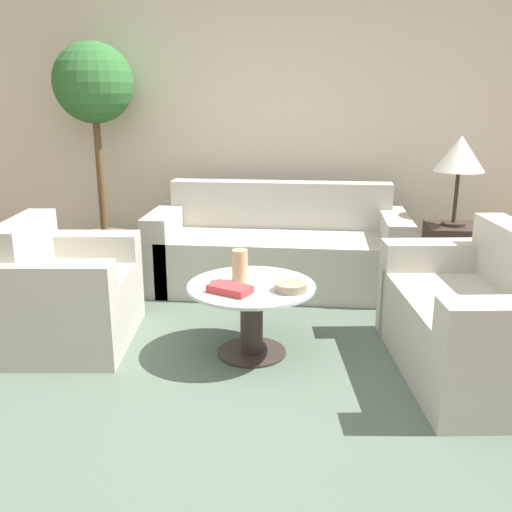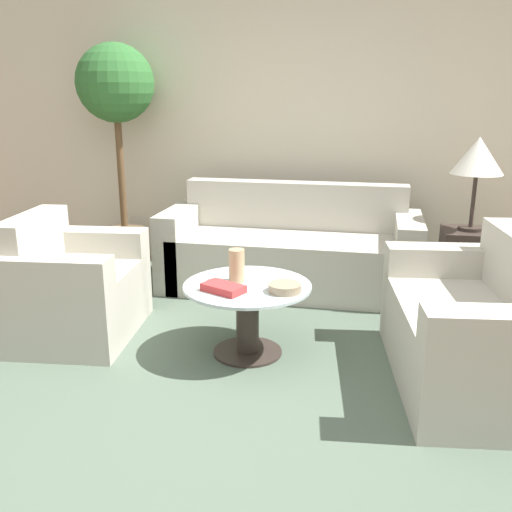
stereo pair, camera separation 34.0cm
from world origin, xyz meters
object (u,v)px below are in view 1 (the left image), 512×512
at_px(vase, 240,266).
at_px(book_stack, 230,289).
at_px(loveseat, 480,324).
at_px(sofa_main, 278,252).
at_px(potted_plant, 96,112).
at_px(bowl, 291,287).
at_px(armchair, 64,298).
at_px(coffee_table, 252,310).
at_px(table_lamp, 460,155).

bearing_deg(vase, book_stack, -99.21).
xyz_separation_m(loveseat, book_stack, (-1.41, -0.06, 0.18)).
bearing_deg(sofa_main, vase, -96.47).
bearing_deg(vase, sofa_main, 83.53).
distance_m(sofa_main, potted_plant, 1.91).
relative_size(potted_plant, bowl, 10.32).
distance_m(armchair, vase, 1.15).
xyz_separation_m(potted_plant, bowl, (1.72, -1.63, -0.91)).
bearing_deg(sofa_main, coffee_table, -93.01).
height_order(table_lamp, potted_plant, potted_plant).
bearing_deg(book_stack, table_lamp, 67.57).
bearing_deg(table_lamp, sofa_main, 177.67).
bearing_deg(bowl, potted_plant, 136.48).
distance_m(potted_plant, bowl, 2.54).
height_order(armchair, loveseat, loveseat).
xyz_separation_m(loveseat, table_lamp, (0.12, 1.33, 0.80)).
height_order(loveseat, coffee_table, loveseat).
distance_m(loveseat, potted_plant, 3.41).
xyz_separation_m(sofa_main, table_lamp, (1.35, -0.05, 0.80)).
bearing_deg(table_lamp, potted_plant, 173.89).
bearing_deg(vase, table_lamp, 38.82).
height_order(armchair, coffee_table, armchair).
distance_m(loveseat, book_stack, 1.42).
bearing_deg(sofa_main, potted_plant, 170.65).
xyz_separation_m(loveseat, coffee_table, (-1.30, 0.09, -0.00)).
bearing_deg(vase, loveseat, -5.45).
height_order(vase, bowl, vase).
distance_m(armchair, bowl, 1.45).
xyz_separation_m(sofa_main, bowl, (0.17, -1.38, 0.18)).
xyz_separation_m(loveseat, vase, (-1.37, 0.13, 0.26)).
height_order(potted_plant, bowl, potted_plant).
bearing_deg(armchair, loveseat, -99.34).
bearing_deg(table_lamp, coffee_table, -138.75).
xyz_separation_m(loveseat, potted_plant, (-2.78, 1.64, 1.09)).
relative_size(potted_plant, book_stack, 7.10).
relative_size(sofa_main, table_lamp, 2.97).
height_order(loveseat, book_stack, loveseat).
xyz_separation_m(coffee_table, book_stack, (-0.11, -0.15, 0.18)).
relative_size(sofa_main, vase, 10.14).
xyz_separation_m(potted_plant, vase, (1.41, -1.51, -0.83)).
relative_size(armchair, book_stack, 3.54).
xyz_separation_m(coffee_table, vase, (-0.07, 0.04, 0.26)).
distance_m(coffee_table, bowl, 0.31).
bearing_deg(bowl, book_stack, -168.46).
distance_m(table_lamp, bowl, 1.88).
bearing_deg(loveseat, potted_plant, -127.89).
relative_size(bowl, book_stack, 0.69).
height_order(loveseat, vase, loveseat).
bearing_deg(loveseat, vase, -102.83).
relative_size(armchair, vase, 4.86).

